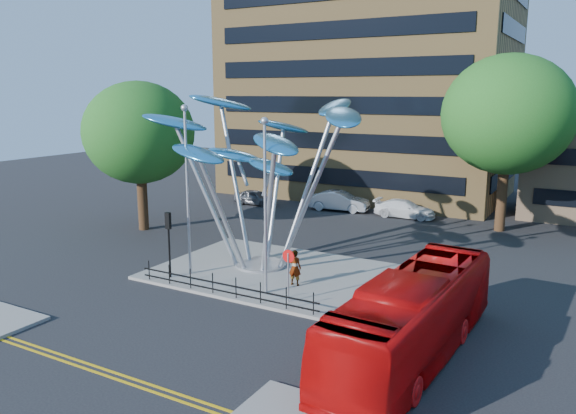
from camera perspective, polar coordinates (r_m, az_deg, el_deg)
The scene contains 18 objects.
ground at distance 25.12m, azimuth -6.90°, elevation -10.81°, with size 120.00×120.00×0.00m, color black.
traffic_island at distance 30.29m, azimuth -1.67°, elevation -6.62°, with size 12.00×9.00×0.15m, color slate.
double_yellow_near at distance 21.06m, azimuth -17.00°, elevation -15.86°, with size 40.00×0.12×0.01m, color gold.
double_yellow_far at distance 20.89m, azimuth -17.62°, elevation -16.15°, with size 40.00×0.12×0.01m, color gold.
brick_tower at distance 54.65m, azimuth 8.36°, elevation 17.21°, with size 25.00×15.00×30.00m, color olive.
tree_right at distance 41.05m, azimuth 21.45°, elevation 8.71°, with size 8.80×8.80×12.11m.
tree_left at distance 40.07m, azimuth -14.90°, elevation 7.28°, with size 7.60×7.60×10.32m.
leaf_sculpture at distance 30.03m, azimuth -2.83°, elevation 6.49°, with size 12.72×9.54×9.51m.
street_lamp_left at distance 29.08m, azimuth -10.23°, elevation 3.14°, with size 0.36×0.36×8.80m.
street_lamp_right at distance 25.82m, azimuth -2.34°, elevation 1.67°, with size 0.36×0.36×8.30m.
traffic_light_island at distance 29.18m, azimuth -12.05°, elevation -2.39°, with size 0.28×0.18×3.42m.
no_entry_sign_island at distance 25.45m, azimuth 0.03°, elevation -6.07°, with size 0.60×0.10×2.45m.
pedestrian_railing_front at distance 26.75m, azimuth -6.50°, elevation -8.11°, with size 10.00×0.06×1.00m.
red_bus at distance 21.09m, azimuth 12.59°, elevation -10.84°, with size 2.67×11.42×3.18m, color #B00808.
pedestrian at distance 27.82m, azimuth 0.70°, elevation -6.17°, with size 0.66×0.43×1.80m, color gray.
parked_car_left at distance 48.38m, azimuth -3.34°, elevation 0.99°, with size 1.54×3.83×1.30m, color #43464C.
parked_car_mid at distance 46.06m, azimuth 5.22°, elevation 0.62°, with size 1.71×4.91×1.62m, color #B8BBC0.
parked_car_right at distance 44.33m, azimuth 11.77°, elevation -0.18°, with size 1.91×4.69×1.36m, color silver.
Camera 1 is at (13.94, -18.59, 9.54)m, focal length 35.00 mm.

